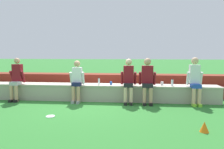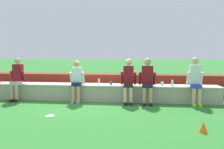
# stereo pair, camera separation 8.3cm
# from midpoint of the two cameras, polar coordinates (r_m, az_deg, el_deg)

# --- Properties ---
(ground_plane) EXTENTS (80.00, 80.00, 0.00)m
(ground_plane) POSITION_cam_midpoint_polar(r_m,az_deg,el_deg) (7.10, -5.38, -7.42)
(ground_plane) COLOR #2D752D
(stone_seating_wall) EXTENTS (8.45, 0.60, 0.55)m
(stone_seating_wall) POSITION_cam_midpoint_polar(r_m,az_deg,el_deg) (7.30, -4.97, -4.67)
(stone_seating_wall) COLOR #A8A08E
(stone_seating_wall) RESTS_ON ground
(brick_bleachers) EXTENTS (11.37, 1.37, 0.75)m
(brick_bleachers) POSITION_cam_midpoint_polar(r_m,az_deg,el_deg) (8.59, -3.28, -2.89)
(brick_bleachers) COLOR brown
(brick_bleachers) RESTS_ON ground
(person_far_left) EXTENTS (0.49, 0.54, 1.46)m
(person_far_left) POSITION_cam_midpoint_polar(r_m,az_deg,el_deg) (7.88, -24.15, -0.87)
(person_far_left) COLOR tan
(person_far_left) RESTS_ON ground
(person_left_of_center) EXTENTS (0.49, 0.47, 1.38)m
(person_left_of_center) POSITION_cam_midpoint_polar(r_m,az_deg,el_deg) (7.04, -9.21, -1.44)
(person_left_of_center) COLOR tan
(person_left_of_center) RESTS_ON ground
(person_center) EXTENTS (0.51, 0.56, 1.44)m
(person_center) POSITION_cam_midpoint_polar(r_m,az_deg,el_deg) (6.80, 4.82, -1.40)
(person_center) COLOR beige
(person_center) RESTS_ON ground
(person_right_of_center) EXTENTS (0.54, 0.55, 1.47)m
(person_right_of_center) POSITION_cam_midpoint_polar(r_m,az_deg,el_deg) (6.80, 9.92, -1.26)
(person_right_of_center) COLOR tan
(person_right_of_center) RESTS_ON ground
(person_far_right) EXTENTS (0.49, 0.58, 1.49)m
(person_far_right) POSITION_cam_midpoint_polar(r_m,az_deg,el_deg) (7.10, 21.99, -1.24)
(person_far_right) COLOR #DBAD89
(person_far_right) RESTS_ON ground
(water_bottle_near_right) EXTENTS (0.06, 0.06, 0.23)m
(water_bottle_near_right) POSITION_cam_midpoint_polar(r_m,az_deg,el_deg) (7.15, -3.24, -1.88)
(water_bottle_near_right) COLOR silver
(water_bottle_near_right) RESTS_ON stone_seating_wall
(water_bottle_center_gap) EXTENTS (0.07, 0.07, 0.22)m
(water_bottle_center_gap) POSITION_cam_midpoint_polar(r_m,az_deg,el_deg) (7.19, 16.37, -2.13)
(water_bottle_center_gap) COLOR silver
(water_bottle_center_gap) RESTS_ON stone_seating_wall
(plastic_cup_left_end) EXTENTS (0.08, 0.08, 0.12)m
(plastic_cup_left_end) POSITION_cam_midpoint_polar(r_m,az_deg,el_deg) (7.10, 0.06, -2.35)
(plastic_cup_left_end) COLOR blue
(plastic_cup_left_end) RESTS_ON stone_seating_wall
(plastic_cup_right_end) EXTENTS (0.09, 0.09, 0.12)m
(plastic_cup_right_end) POSITION_cam_midpoint_polar(r_m,az_deg,el_deg) (7.22, 13.77, -2.38)
(plastic_cup_right_end) COLOR white
(plastic_cup_right_end) RESTS_ON stone_seating_wall
(frisbee) EXTENTS (0.23, 0.23, 0.02)m
(frisbee) POSITION_cam_midpoint_polar(r_m,az_deg,el_deg) (5.76, -16.15, -10.81)
(frisbee) COLOR white
(frisbee) RESTS_ON ground
(sports_cone) EXTENTS (0.19, 0.19, 0.22)m
(sports_cone) POSITION_cam_midpoint_polar(r_m,az_deg,el_deg) (4.88, 24.00, -12.95)
(sports_cone) COLOR orange
(sports_cone) RESTS_ON ground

